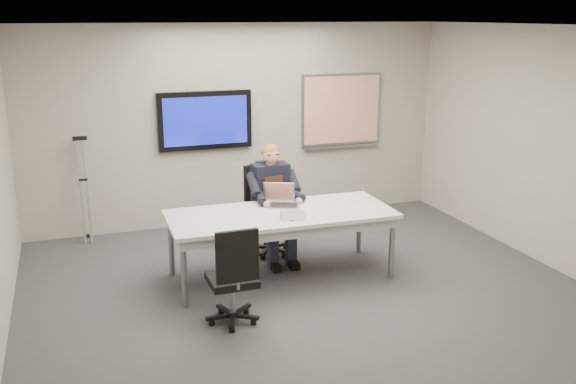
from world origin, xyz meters
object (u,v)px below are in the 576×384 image
object	(u,v)px
office_chair_far	(268,226)
laptop	(282,200)
conference_table	(281,220)
seated_person	(275,215)
office_chair_near	(233,294)

from	to	relation	value
office_chair_far	laptop	bearing A→B (deg)	-103.04
conference_table	office_chair_far	world-z (taller)	office_chair_far
laptop	seated_person	bearing A→B (deg)	110.76
office_chair_far	seated_person	size ratio (longest dim) A/B	0.78
conference_table	seated_person	world-z (taller)	seated_person
laptop	conference_table	bearing A→B (deg)	-88.16
office_chair_far	seated_person	world-z (taller)	seated_person
office_chair_far	office_chair_near	bearing A→B (deg)	-130.22
conference_table	seated_person	xyz separation A→B (m)	(0.11, 0.54, -0.12)
conference_table	office_chair_near	bearing A→B (deg)	-129.32
conference_table	laptop	bearing A→B (deg)	69.65
office_chair_near	conference_table	bearing A→B (deg)	-131.21
conference_table	seated_person	distance (m)	0.57
office_chair_far	laptop	xyz separation A→B (m)	(-0.00, -0.55, 0.49)
office_chair_near	seated_person	size ratio (longest dim) A/B	0.72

